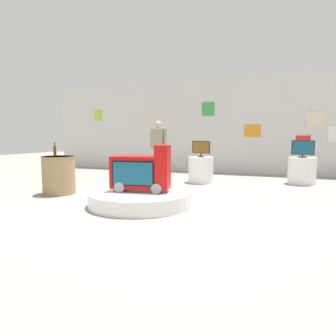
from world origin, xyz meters
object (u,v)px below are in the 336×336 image
object	(u,v)px
side_table_round	(59,175)
display_pedestal_center_rear	(201,170)
novelty_firetruck_tv	(141,173)
bottle_on_side_table	(55,151)
display_pedestal_left_rear	(302,171)
main_display_pedestal	(141,198)
tv_on_center_rear	(201,148)
tv_on_left_rear	(303,148)
shopper_browsing_near_truck	(158,145)

from	to	relation	value
side_table_round	display_pedestal_center_rear	bearing A→B (deg)	46.60
novelty_firetruck_tv	bottle_on_side_table	bearing A→B (deg)	170.79
side_table_round	bottle_on_side_table	world-z (taller)	bottle_on_side_table
display_pedestal_left_rear	side_table_round	size ratio (longest dim) A/B	0.86
main_display_pedestal	bottle_on_side_table	bearing A→B (deg)	170.79
tv_on_center_rear	tv_on_left_rear	bearing A→B (deg)	14.70
novelty_firetruck_tv	display_pedestal_left_rear	xyz separation A→B (m)	(2.88, 3.68, -0.25)
display_pedestal_left_rear	main_display_pedestal	bearing A→B (deg)	-128.25
bottle_on_side_table	shopper_browsing_near_truck	size ratio (longest dim) A/B	0.18
display_pedestal_center_rear	tv_on_center_rear	world-z (taller)	tv_on_center_rear
novelty_firetruck_tv	tv_on_left_rear	distance (m)	4.68
main_display_pedestal	tv_on_left_rear	distance (m)	4.75
display_pedestal_left_rear	tv_on_left_rear	world-z (taller)	tv_on_left_rear
main_display_pedestal	shopper_browsing_near_truck	distance (m)	3.63
main_display_pedestal	display_pedestal_left_rear	size ratio (longest dim) A/B	2.66
tv_on_left_rear	bottle_on_side_table	bearing A→B (deg)	-146.85
display_pedestal_left_rear	shopper_browsing_near_truck	xyz separation A→B (m)	(-3.92, -0.30, 0.64)
display_pedestal_left_rear	tv_on_left_rear	bearing A→B (deg)	-83.25
display_pedestal_center_rear	side_table_round	bearing A→B (deg)	-133.40
display_pedestal_left_rear	display_pedestal_center_rear	world-z (taller)	same
tv_on_center_rear	display_pedestal_center_rear	bearing A→B (deg)	104.85
tv_on_left_rear	tv_on_center_rear	distance (m)	2.62
side_table_round	bottle_on_side_table	distance (m)	0.52
tv_on_left_rear	display_pedestal_center_rear	world-z (taller)	tv_on_left_rear
display_pedestal_center_rear	novelty_firetruck_tv	bearing A→B (deg)	-96.37
tv_on_center_rear	bottle_on_side_table	distance (m)	3.67
tv_on_left_rear	shopper_browsing_near_truck	size ratio (longest dim) A/B	0.33
tv_on_center_rear	display_pedestal_left_rear	bearing A→B (deg)	14.80
display_pedestal_center_rear	tv_on_center_rear	bearing A→B (deg)	-75.15
display_pedestal_center_rear	shopper_browsing_near_truck	xyz separation A→B (m)	(-1.38, 0.37, 0.64)
main_display_pedestal	shopper_browsing_near_truck	size ratio (longest dim) A/B	1.10
main_display_pedestal	display_pedestal_center_rear	world-z (taller)	display_pedestal_center_rear
main_display_pedestal	side_table_round	bearing A→B (deg)	169.83
bottle_on_side_table	display_pedestal_left_rear	bearing A→B (deg)	33.19
tv_on_left_rear	display_pedestal_left_rear	bearing A→B (deg)	96.75
novelty_firetruck_tv	tv_on_left_rear	world-z (taller)	tv_on_left_rear
main_display_pedestal	display_pedestal_center_rear	bearing A→B (deg)	83.20
tv_on_center_rear	shopper_browsing_near_truck	size ratio (longest dim) A/B	0.31
display_pedestal_center_rear	side_table_round	xyz separation A→B (m)	(-2.49, -2.63, 0.07)
shopper_browsing_near_truck	display_pedestal_center_rear	bearing A→B (deg)	-14.90
shopper_browsing_near_truck	novelty_firetruck_tv	bearing A→B (deg)	-72.91
novelty_firetruck_tv	tv_on_left_rear	size ratio (longest dim) A/B	1.96
main_display_pedestal	side_table_round	world-z (taller)	side_table_round
main_display_pedestal	novelty_firetruck_tv	xyz separation A→B (m)	(0.02, -0.00, 0.47)
tv_on_center_rear	bottle_on_side_table	world-z (taller)	tv_on_center_rear
main_display_pedestal	display_pedestal_left_rear	bearing A→B (deg)	51.75
display_pedestal_center_rear	bottle_on_side_table	xyz separation A→B (m)	(-2.54, -2.66, 0.59)
tv_on_center_rear	bottle_on_side_table	size ratio (longest dim) A/B	1.71
display_pedestal_center_rear	bottle_on_side_table	distance (m)	3.72
display_pedestal_left_rear	novelty_firetruck_tv	bearing A→B (deg)	-128.00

